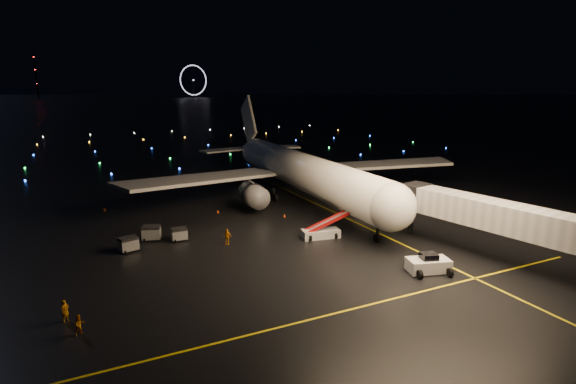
% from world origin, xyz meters
% --- Properties ---
extents(ground, '(2000.00, 2000.00, 0.00)m').
position_xyz_m(ground, '(0.00, 300.00, 0.00)').
color(ground, black).
rests_on(ground, ground).
extents(lane_centre, '(0.25, 80.00, 0.02)m').
position_xyz_m(lane_centre, '(12.00, 15.00, 0.01)').
color(lane_centre, yellow).
rests_on(lane_centre, ground).
extents(lane_cross, '(60.00, 0.25, 0.02)m').
position_xyz_m(lane_cross, '(-5.00, -10.00, 0.01)').
color(lane_cross, yellow).
rests_on(lane_cross, ground).
extents(airliner, '(60.19, 57.43, 16.38)m').
position_xyz_m(airliner, '(10.89, 27.81, 8.19)').
color(airliner, white).
rests_on(airliner, ground).
extents(pushback_tug, '(4.59, 3.26, 1.98)m').
position_xyz_m(pushback_tug, '(8.97, -6.76, 0.99)').
color(pushback_tug, silver).
rests_on(pushback_tug, ground).
extents(belt_loader, '(7.03, 3.13, 3.30)m').
position_xyz_m(belt_loader, '(4.49, 7.14, 1.65)').
color(belt_loader, silver).
rests_on(belt_loader, ground).
extents(crew_a, '(0.80, 0.78, 1.85)m').
position_xyz_m(crew_a, '(-23.99, -1.73, 0.93)').
color(crew_a, orange).
rests_on(crew_a, ground).
extents(crew_b, '(1.00, 0.91, 1.66)m').
position_xyz_m(crew_b, '(-23.02, -4.42, 0.83)').
color(crew_b, orange).
rests_on(crew_b, ground).
extents(crew_c, '(1.18, 1.04, 1.92)m').
position_xyz_m(crew_c, '(-6.74, 9.85, 0.96)').
color(crew_c, orange).
rests_on(crew_c, ground).
extents(safety_cone_0, '(0.47, 0.47, 0.46)m').
position_xyz_m(safety_cone_0, '(4.28, 17.22, 0.23)').
color(safety_cone_0, '#E54A10').
rests_on(safety_cone_0, ground).
extents(safety_cone_1, '(0.54, 0.54, 0.53)m').
position_xyz_m(safety_cone_1, '(2.96, 26.79, 0.26)').
color(safety_cone_1, '#E54A10').
rests_on(safety_cone_1, ground).
extents(safety_cone_2, '(0.46, 0.46, 0.46)m').
position_xyz_m(safety_cone_2, '(-3.66, 23.56, 0.23)').
color(safety_cone_2, '#E54A10').
rests_on(safety_cone_2, ground).
extents(safety_cone_3, '(0.48, 0.48, 0.45)m').
position_xyz_m(safety_cone_3, '(-18.73, 32.04, 0.23)').
color(safety_cone_3, '#E54A10').
rests_on(safety_cone_3, ground).
extents(ferris_wheel, '(49.33, 16.80, 52.00)m').
position_xyz_m(ferris_wheel, '(170.00, 720.00, 26.00)').
color(ferris_wheel, black).
rests_on(ferris_wheel, ground).
extents(radio_mast, '(1.80, 1.80, 64.00)m').
position_xyz_m(radio_mast, '(-60.00, 740.00, 32.00)').
color(radio_mast, black).
rests_on(radio_mast, ground).
extents(taxiway_lights, '(164.00, 92.00, 0.36)m').
position_xyz_m(taxiway_lights, '(0.00, 106.00, 0.18)').
color(taxiway_lights, black).
rests_on(taxiway_lights, ground).
extents(baggage_cart_0, '(2.48, 2.07, 1.81)m').
position_xyz_m(baggage_cart_0, '(-14.54, 15.31, 0.90)').
color(baggage_cart_0, gray).
rests_on(baggage_cart_0, ground).
extents(baggage_cart_1, '(1.83, 1.29, 1.56)m').
position_xyz_m(baggage_cart_1, '(-11.54, 13.73, 0.78)').
color(baggage_cart_1, gray).
rests_on(baggage_cart_1, ground).
extents(baggage_cart_2, '(2.28, 1.87, 1.68)m').
position_xyz_m(baggage_cart_2, '(-17.54, 12.49, 0.84)').
color(baggage_cart_2, gray).
rests_on(baggage_cart_2, ground).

